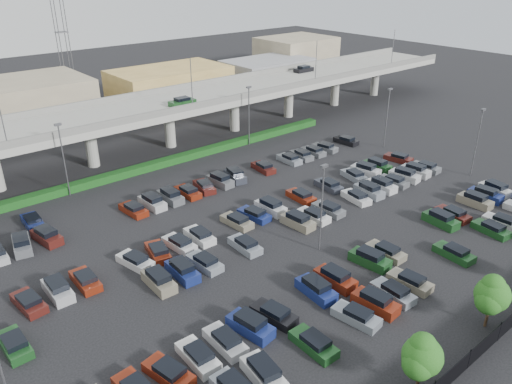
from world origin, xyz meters
The scene contains 9 objects.
ground centered at (0.00, 0.00, 0.00)m, with size 280.00×280.00×0.00m, color black.
overpass centered at (-0.22, 32.01, 6.97)m, with size 150.00×13.00×15.80m.
hedge centered at (0.00, 25.00, 0.55)m, with size 66.00×1.60×1.10m, color #103812.
fence centered at (-0.05, -28.00, 0.90)m, with size 70.00×0.10×2.00m.
tree_row centered at (0.70, -26.53, 3.52)m, with size 65.07×3.66×5.94m.
parked_cars centered at (-0.65, -3.17, 0.63)m, with size 63.08×41.66×1.67m.
light_poles centered at (-4.13, 2.00, 6.24)m, with size 66.90×48.38×10.30m.
distant_buildings centered at (12.38, 61.81, 3.74)m, with size 138.00×24.00×9.00m.
comm_tower centered at (4.00, 74.00, 15.61)m, with size 2.40×2.40×30.00m.
Camera 1 is at (-36.21, -40.18, 29.77)m, focal length 35.00 mm.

